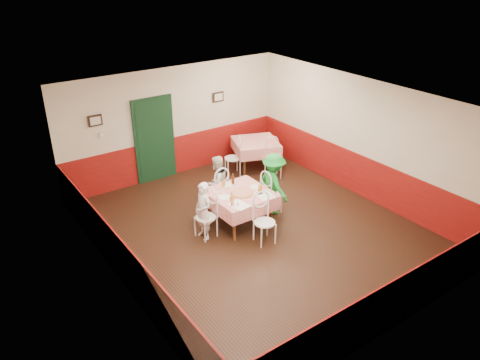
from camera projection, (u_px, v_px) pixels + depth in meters
floor at (257, 230)px, 9.85m from camera, size 7.00×7.00×0.00m
ceiling at (259, 101)px, 8.62m from camera, size 7.00×7.00×0.00m
back_wall at (174, 122)px, 11.80m from camera, size 6.00×0.10×2.80m
front_wall at (406, 254)px, 6.67m from camera, size 6.00×0.10×2.80m
left_wall at (113, 214)px, 7.68m from camera, size 0.10×7.00×2.80m
right_wall at (361, 138)px, 10.79m from camera, size 0.10×7.00×2.80m
wainscot_back at (177, 155)px, 12.19m from camera, size 6.00×0.03×1.00m
wainscot_front at (396, 303)px, 7.08m from camera, size 6.00×0.03×1.00m
wainscot_left at (120, 259)px, 8.09m from camera, size 0.03×7.00×1.00m
wainscot_right at (357, 174)px, 11.18m from camera, size 0.03×7.00×1.00m
door at (155, 141)px, 11.61m from camera, size 0.96×0.06×2.10m
picture_left at (95, 121)px, 10.53m from camera, size 0.32×0.03×0.26m
picture_right at (218, 97)px, 12.24m from camera, size 0.32×0.03×0.26m
thermostat at (102, 134)px, 10.74m from camera, size 0.10×0.03×0.10m
main_table at (240, 209)px, 9.91m from camera, size 1.22×1.22×0.77m
second_table at (256, 154)px, 12.55m from camera, size 1.45×1.45×0.77m
chair_left at (206, 217)px, 9.44m from camera, size 0.47×0.47×0.90m
chair_right at (271, 195)px, 10.32m from camera, size 0.45×0.45×0.90m
chair_far at (218, 190)px, 10.50m from camera, size 0.44×0.44×0.90m
chair_near at (265, 223)px, 9.26m from camera, size 0.48×0.48×0.90m
chair_second_a at (233, 158)px, 12.13m from camera, size 0.54×0.54×0.90m
chair_second_b at (273, 161)px, 11.97m from camera, size 0.54×0.54×0.90m
pizza at (242, 193)px, 9.69m from camera, size 0.44×0.44×0.03m
plate_left at (224, 197)px, 9.53m from camera, size 0.25×0.25×0.01m
plate_right at (256, 187)px, 9.96m from camera, size 0.25×0.25×0.01m
plate_far at (227, 185)px, 10.04m from camera, size 0.25×0.25×0.01m
glass_a at (232, 199)px, 9.33m from camera, size 0.08×0.08×0.14m
glass_b at (260, 188)px, 9.75m from camera, size 0.08×0.08×0.15m
glass_c at (224, 184)px, 9.96m from camera, size 0.07×0.07×0.12m
beer_bottle at (233, 179)px, 10.04m from camera, size 0.06×0.06×0.23m
shaker_a at (234, 205)px, 9.18m from camera, size 0.04×0.04×0.09m
shaker_b at (238, 204)px, 9.19m from camera, size 0.04×0.04×0.09m
shaker_c at (232, 204)px, 9.21m from camera, size 0.04×0.04×0.09m
menu_left at (239, 205)px, 9.26m from camera, size 0.35×0.44×0.00m
menu_right at (265, 195)px, 9.63m from camera, size 0.38×0.45×0.00m
wallet at (259, 193)px, 9.69m from camera, size 0.11×0.09×0.02m
diner_left at (203, 211)px, 9.34m from camera, size 0.32×0.46×1.23m
diner_far at (217, 182)px, 10.46m from camera, size 0.71×0.61×1.25m
diner_right at (274, 184)px, 10.23m from camera, size 0.60×0.95×1.40m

